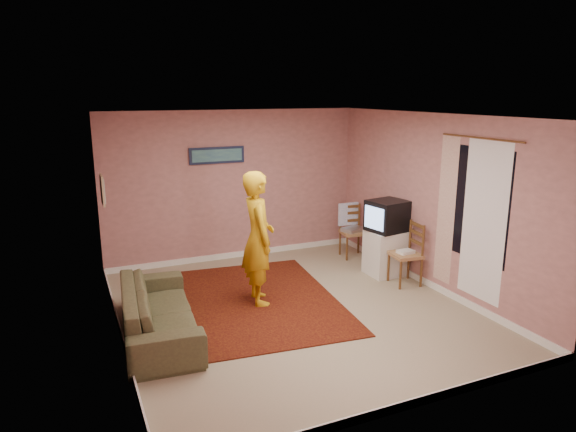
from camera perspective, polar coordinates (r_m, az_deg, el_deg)
name	(u,v)px	position (r m, az deg, el deg)	size (l,w,h in m)	color
ground	(293,310)	(7.11, 0.60, -10.35)	(5.00, 5.00, 0.00)	tan
wall_back	(234,186)	(8.97, -6.00, 3.36)	(4.50, 0.02, 2.60)	tan
wall_front	(412,279)	(4.63, 13.64, -6.87)	(4.50, 0.02, 2.60)	tan
wall_left	(113,236)	(6.14, -18.88, -2.13)	(0.02, 5.00, 2.60)	tan
wall_right	(432,202)	(7.87, 15.73, 1.46)	(0.02, 5.00, 2.60)	tan
ceiling	(294,116)	(6.50, 0.66, 11.08)	(4.50, 5.00, 0.02)	white
baseboard_back	(236,255)	(9.27, -5.79, -4.28)	(4.50, 0.02, 0.10)	white
baseboard_front	(404,406)	(5.20, 12.75, -19.86)	(4.50, 0.02, 0.10)	white
baseboard_left	(122,337)	(6.57, -17.94, -12.67)	(0.02, 5.00, 0.10)	white
baseboard_right	(426,282)	(8.20, 15.11, -7.11)	(0.02, 5.00, 0.10)	white
window	(477,204)	(7.18, 20.30, 1.21)	(0.01, 1.10, 1.50)	black
curtain_sheer	(484,222)	(7.11, 20.92, -0.62)	(0.01, 0.75, 2.10)	white
curtain_floral	(446,211)	(7.59, 17.17, 0.55)	(0.01, 0.35, 2.10)	white
curtain_rod	(481,138)	(7.02, 20.62, 8.12)	(0.02, 0.02, 1.40)	brown
picture_back	(217,155)	(8.77, -7.89, 6.70)	(0.95, 0.04, 0.28)	#151D3B
picture_left	(103,190)	(7.64, -19.91, 2.72)	(0.04, 0.38, 0.42)	tan
area_rug	(248,301)	(7.37, -4.50, -9.43)	(2.44, 3.05, 0.02)	black
tv_cabinet	(386,252)	(8.45, 10.82, -4.00)	(0.57, 0.52, 0.73)	white
crt_tv	(387,216)	(8.28, 10.98, 0.03)	(0.65, 0.60, 0.49)	black
chair_a	(353,226)	(9.19, 7.28, -1.13)	(0.47, 0.46, 0.50)	#A37F4F
dvd_player	(353,229)	(9.20, 7.27, -1.49)	(0.38, 0.27, 0.07)	#B1B1B6
blue_throw	(348,214)	(9.30, 6.71, 0.23)	(0.39, 0.05, 0.41)	#92AEEF
chair_b	(406,247)	(8.02, 12.96, -3.40)	(0.46, 0.48, 0.52)	#A37F4F
game_console	(406,252)	(8.04, 12.94, -3.88)	(0.24, 0.17, 0.05)	white
sofa	(158,311)	(6.51, -14.20, -10.19)	(2.11, 0.82, 0.62)	brown
person	(258,238)	(7.06, -3.34, -2.48)	(0.68, 0.45, 1.87)	gold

